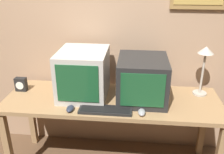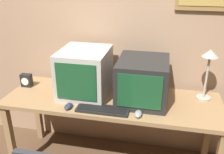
{
  "view_description": "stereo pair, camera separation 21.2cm",
  "coord_description": "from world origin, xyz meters",
  "px_view_note": "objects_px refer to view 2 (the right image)",
  "views": [
    {
      "loc": [
        0.2,
        -1.02,
        1.79
      ],
      "look_at": [
        0.0,
        0.91,
        0.95
      ],
      "focal_mm": 40.0,
      "sensor_mm": 36.0,
      "label": 1
    },
    {
      "loc": [
        0.4,
        -0.99,
        1.79
      ],
      "look_at": [
        0.0,
        0.91,
        0.95
      ],
      "focal_mm": 40.0,
      "sensor_mm": 36.0,
      "label": 2
    }
  ],
  "objects_px": {
    "monitor_left": "(85,72)",
    "keyboard_main": "(103,109)",
    "desk_clock": "(26,80)",
    "desk_lamp": "(209,63)",
    "monitor_right": "(143,80)",
    "mouse_far_corner": "(68,106)",
    "mouse_near_keyboard": "(138,114)"
  },
  "relations": [
    {
      "from": "monitor_right",
      "to": "mouse_far_corner",
      "type": "distance_m",
      "value": 0.66
    },
    {
      "from": "monitor_left",
      "to": "desk_lamp",
      "type": "height_order",
      "value": "desk_lamp"
    },
    {
      "from": "mouse_near_keyboard",
      "to": "desk_lamp",
      "type": "height_order",
      "value": "desk_lamp"
    },
    {
      "from": "mouse_near_keyboard",
      "to": "desk_clock",
      "type": "height_order",
      "value": "desk_clock"
    },
    {
      "from": "monitor_left",
      "to": "mouse_near_keyboard",
      "type": "bearing_deg",
      "value": -28.9
    },
    {
      "from": "monitor_left",
      "to": "keyboard_main",
      "type": "xyz_separation_m",
      "value": [
        0.23,
        -0.27,
        -0.19
      ]
    },
    {
      "from": "monitor_left",
      "to": "desk_clock",
      "type": "distance_m",
      "value": 0.62
    },
    {
      "from": "keyboard_main",
      "to": "mouse_far_corner",
      "type": "distance_m",
      "value": 0.28
    },
    {
      "from": "keyboard_main",
      "to": "desk_lamp",
      "type": "height_order",
      "value": "desk_lamp"
    },
    {
      "from": "desk_clock",
      "to": "mouse_far_corner",
      "type": "bearing_deg",
      "value": -29.61
    },
    {
      "from": "monitor_left",
      "to": "desk_clock",
      "type": "bearing_deg",
      "value": 177.7
    },
    {
      "from": "desk_lamp",
      "to": "monitor_right",
      "type": "bearing_deg",
      "value": -166.08
    },
    {
      "from": "mouse_near_keyboard",
      "to": "keyboard_main",
      "type": "bearing_deg",
      "value": 176.96
    },
    {
      "from": "mouse_far_corner",
      "to": "desk_clock",
      "type": "bearing_deg",
      "value": 150.39
    },
    {
      "from": "keyboard_main",
      "to": "desk_clock",
      "type": "height_order",
      "value": "desk_clock"
    },
    {
      "from": "monitor_right",
      "to": "mouse_near_keyboard",
      "type": "height_order",
      "value": "monitor_right"
    },
    {
      "from": "monitor_right",
      "to": "desk_lamp",
      "type": "height_order",
      "value": "desk_lamp"
    },
    {
      "from": "monitor_left",
      "to": "mouse_near_keyboard",
      "type": "distance_m",
      "value": 0.62
    },
    {
      "from": "mouse_near_keyboard",
      "to": "desk_clock",
      "type": "distance_m",
      "value": 1.16
    },
    {
      "from": "keyboard_main",
      "to": "desk_lamp",
      "type": "bearing_deg",
      "value": 25.36
    },
    {
      "from": "desk_clock",
      "to": "desk_lamp",
      "type": "xyz_separation_m",
      "value": [
        1.65,
        0.09,
        0.27
      ]
    },
    {
      "from": "monitor_right",
      "to": "mouse_far_corner",
      "type": "relative_size",
      "value": 4.59
    },
    {
      "from": "monitor_left",
      "to": "keyboard_main",
      "type": "height_order",
      "value": "monitor_left"
    },
    {
      "from": "keyboard_main",
      "to": "desk_lamp",
      "type": "xyz_separation_m",
      "value": [
        0.82,
        0.39,
        0.32
      ]
    },
    {
      "from": "monitor_left",
      "to": "desk_lamp",
      "type": "bearing_deg",
      "value": 6.5
    },
    {
      "from": "mouse_far_corner",
      "to": "desk_clock",
      "type": "relative_size",
      "value": 0.82
    },
    {
      "from": "mouse_near_keyboard",
      "to": "mouse_far_corner",
      "type": "xyz_separation_m",
      "value": [
        -0.57,
        -0.0,
        -0.0
      ]
    },
    {
      "from": "mouse_near_keyboard",
      "to": "mouse_far_corner",
      "type": "bearing_deg",
      "value": -179.86
    },
    {
      "from": "mouse_near_keyboard",
      "to": "desk_lamp",
      "type": "xyz_separation_m",
      "value": [
        0.53,
        0.4,
        0.31
      ]
    },
    {
      "from": "monitor_right",
      "to": "mouse_far_corner",
      "type": "height_order",
      "value": "monitor_right"
    },
    {
      "from": "monitor_left",
      "to": "keyboard_main",
      "type": "relative_size",
      "value": 1.11
    },
    {
      "from": "monitor_right",
      "to": "desk_lamp",
      "type": "bearing_deg",
      "value": 13.92
    }
  ]
}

